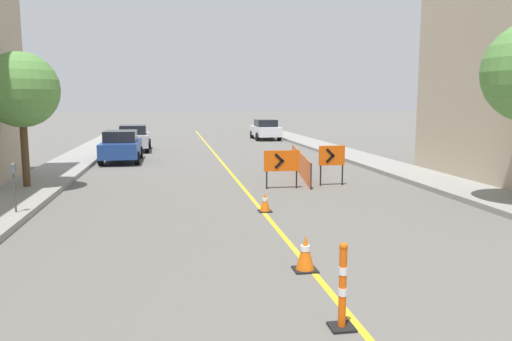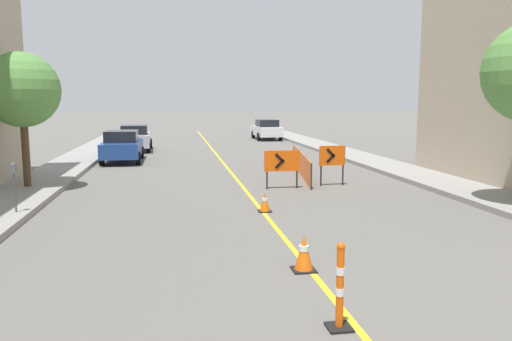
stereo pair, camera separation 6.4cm
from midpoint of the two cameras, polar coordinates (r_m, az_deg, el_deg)
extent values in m
cube|color=gold|center=(25.60, -3.86, 1.09)|extent=(0.12, 51.85, 0.01)
cube|color=gray|center=(25.93, -20.07, 0.89)|extent=(2.16, 51.85, 0.17)
cube|color=gray|center=(27.27, 11.53, 1.54)|extent=(2.16, 51.85, 0.17)
cube|color=black|center=(9.32, 5.67, -11.21)|extent=(0.42, 0.42, 0.03)
cone|color=orange|center=(9.22, 5.69, -9.28)|extent=(0.34, 0.34, 0.63)
cylinder|color=white|center=(9.20, 5.70, -8.83)|extent=(0.18, 0.18, 0.10)
cube|color=black|center=(13.97, 1.14, -4.66)|extent=(0.36, 0.36, 0.03)
cone|color=orange|center=(13.91, 1.15, -3.59)|extent=(0.29, 0.29, 0.51)
cylinder|color=white|center=(13.90, 1.15, -3.34)|extent=(0.15, 0.15, 0.08)
cube|color=black|center=(7.20, 9.73, -17.24)|extent=(0.33, 0.33, 0.04)
cylinder|color=#EF560C|center=(6.98, 9.84, -13.08)|extent=(0.10, 0.10, 1.08)
cylinder|color=white|center=(7.00, 9.83, -13.49)|extent=(0.12, 0.12, 0.11)
cylinder|color=white|center=(6.90, 9.89, -11.23)|extent=(0.12, 0.12, 0.11)
sphere|color=#EF560C|center=(6.80, 9.95, -8.56)|extent=(0.11, 0.11, 0.11)
cube|color=#EF560C|center=(17.46, 3.11, 1.11)|extent=(1.26, 0.08, 0.73)
cube|color=black|center=(17.38, 2.84, 1.42)|extent=(0.35, 0.02, 0.35)
cube|color=black|center=(17.41, 2.83, 0.76)|extent=(0.35, 0.02, 0.35)
cylinder|color=black|center=(17.44, 1.37, -1.13)|extent=(0.06, 0.06, 0.62)
cylinder|color=black|center=(17.67, 4.79, -1.03)|extent=(0.06, 0.06, 0.62)
cube|color=#EF560C|center=(18.28, 8.82, 1.70)|extent=(0.98, 0.10, 0.72)
cube|color=black|center=(18.21, 8.65, 2.00)|extent=(0.34, 0.03, 0.34)
cube|color=black|center=(18.23, 8.64, 1.37)|extent=(0.34, 0.03, 0.34)
cylinder|color=black|center=(18.25, 7.53, -0.59)|extent=(0.06, 0.06, 0.74)
cylinder|color=black|center=(18.51, 9.99, -0.53)|extent=(0.06, 0.06, 0.74)
cube|color=#EF560C|center=(20.93, 5.25, 0.80)|extent=(1.14, 7.15, 0.93)
cylinder|color=#262626|center=(17.37, 6.45, -0.70)|extent=(0.05, 0.05, 0.93)
cylinder|color=#262626|center=(24.51, 4.40, 1.86)|extent=(0.05, 0.05, 0.93)
cube|color=navy|center=(26.11, -14.95, 2.46)|extent=(1.82, 4.31, 0.72)
cube|color=black|center=(25.84, -15.04, 3.82)|extent=(1.54, 1.94, 0.55)
cylinder|color=black|center=(27.55, -16.43, 1.93)|extent=(0.22, 0.64, 0.64)
cylinder|color=black|center=(27.40, -12.88, 2.02)|extent=(0.22, 0.64, 0.64)
cylinder|color=black|center=(24.93, -17.16, 1.29)|extent=(0.22, 0.64, 0.64)
cylinder|color=black|center=(24.75, -13.24, 1.39)|extent=(0.22, 0.64, 0.64)
cube|color=#B7B7BC|center=(31.68, -13.59, 3.44)|extent=(1.92, 4.35, 0.72)
cube|color=black|center=(31.43, -13.66, 4.56)|extent=(1.58, 1.98, 0.55)
cylinder|color=black|center=(33.11, -14.89, 2.96)|extent=(0.24, 0.65, 0.64)
cylinder|color=black|center=(32.99, -11.93, 3.03)|extent=(0.24, 0.65, 0.64)
cylinder|color=black|center=(30.47, -15.35, 2.52)|extent=(0.24, 0.65, 0.64)
cylinder|color=black|center=(30.34, -12.14, 2.61)|extent=(0.24, 0.65, 0.64)
cube|color=silver|center=(39.75, 1.27, 4.54)|extent=(1.90, 4.34, 0.72)
cube|color=black|center=(39.51, 1.33, 5.44)|extent=(1.58, 1.97, 0.55)
cylinder|color=black|center=(40.94, -0.26, 4.14)|extent=(0.24, 0.65, 0.64)
cylinder|color=black|center=(41.24, 2.09, 4.16)|extent=(0.24, 0.65, 0.64)
cylinder|color=black|center=(38.31, 0.37, 3.87)|extent=(0.24, 0.65, 0.64)
cylinder|color=black|center=(38.64, 2.88, 3.90)|extent=(0.24, 0.65, 0.64)
cylinder|color=#4C4C51|center=(14.47, -25.72, -2.31)|extent=(0.05, 0.05, 1.03)
cube|color=#565B60|center=(14.38, -25.87, 0.14)|extent=(0.12, 0.10, 0.22)
sphere|color=#565B60|center=(14.36, -25.90, 0.58)|extent=(0.11, 0.11, 0.11)
cylinder|color=#4C3823|center=(18.61, -24.75, 1.89)|extent=(0.24, 0.24, 2.32)
sphere|color=#568E42|center=(18.53, -25.13, 8.36)|extent=(2.51, 2.51, 2.51)
camera|label=1|loc=(0.03, -89.88, 0.02)|focal=35.00mm
camera|label=2|loc=(0.03, 90.12, -0.02)|focal=35.00mm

